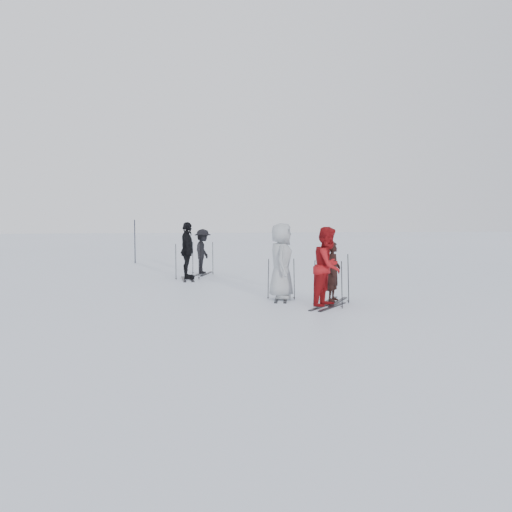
{
  "coord_description": "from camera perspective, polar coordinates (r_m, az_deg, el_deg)",
  "views": [
    {
      "loc": [
        -2.2,
        -16.11,
        2.21
      ],
      "look_at": [
        0.0,
        1.0,
        1.0
      ],
      "focal_mm": 40.0,
      "sensor_mm": 36.0,
      "label": 1
    }
  ],
  "objects": [
    {
      "name": "skier_red",
      "position": [
        13.91,
        7.22,
        -1.17
      ],
      "size": [
        1.14,
        1.18,
        1.92
      ],
      "primitive_type": "imported",
      "rotation": [
        0.0,
        0.0,
        0.92
      ],
      "color": "maroon",
      "rests_on": "ground"
    },
    {
      "name": "skis_uphill_left",
      "position": [
        19.98,
        -6.88,
        -0.5
      ],
      "size": [
        1.82,
        1.03,
        1.3
      ],
      "primitive_type": null,
      "rotation": [
        0.0,
        0.0,
        1.62
      ],
      "color": "black",
      "rests_on": "ground"
    },
    {
      "name": "skis_red",
      "position": [
        13.94,
        7.2,
        -2.7
      ],
      "size": [
        1.8,
        1.65,
        1.17
      ],
      "primitive_type": null,
      "rotation": [
        0.0,
        0.0,
        0.92
      ],
      "color": "black",
      "rests_on": "ground"
    },
    {
      "name": "skier_uphill_far",
      "position": [
        21.75,
        -5.35,
        0.4
      ],
      "size": [
        0.9,
        1.22,
        1.69
      ],
      "primitive_type": "imported",
      "rotation": [
        0.0,
        0.0,
        1.3
      ],
      "color": "black",
      "rests_on": "ground"
    },
    {
      "name": "skis_uphill_far",
      "position": [
        21.77,
        -5.35,
        -0.15
      ],
      "size": [
        1.93,
        1.36,
        1.28
      ],
      "primitive_type": null,
      "rotation": [
        0.0,
        0.0,
        1.3
      ],
      "color": "black",
      "rests_on": "ground"
    },
    {
      "name": "skis_near_dark",
      "position": [
        14.77,
        7.72,
        -2.11
      ],
      "size": [
        1.99,
        1.67,
        1.29
      ],
      "primitive_type": null,
      "rotation": [
        0.0,
        0.0,
        1.07
      ],
      "color": "black",
      "rests_on": "ground"
    },
    {
      "name": "piste_marker",
      "position": [
        27.39,
        -12.02,
        1.43
      ],
      "size": [
        0.05,
        0.05,
        2.04
      ],
      "primitive_type": "cylinder",
      "rotation": [
        0.0,
        0.0,
        -0.09
      ],
      "color": "black",
      "rests_on": "ground"
    },
    {
      "name": "skier_grey",
      "position": [
        15.1,
        2.54,
        -0.59
      ],
      "size": [
        0.82,
        1.08,
        2.0
      ],
      "primitive_type": "imported",
      "rotation": [
        0.0,
        0.0,
        1.37
      ],
      "color": "#9DA3A6",
      "rests_on": "ground"
    },
    {
      "name": "skier_uphill_left",
      "position": [
        19.95,
        -6.88,
        0.47
      ],
      "size": [
        0.54,
        1.18,
        1.98
      ],
      "primitive_type": "imported",
      "rotation": [
        0.0,
        0.0,
        1.62
      ],
      "color": "black",
      "rests_on": "ground"
    },
    {
      "name": "skier_near_dark",
      "position": [
        14.75,
        7.73,
        -1.66
      ],
      "size": [
        0.59,
        0.66,
        1.52
      ],
      "primitive_type": "imported",
      "rotation": [
        0.0,
        0.0,
        1.07
      ],
      "color": "black",
      "rests_on": "ground"
    },
    {
      "name": "skis_grey",
      "position": [
        15.15,
        2.54,
        -2.25
      ],
      "size": [
        1.67,
        1.11,
        1.12
      ],
      "primitive_type": null,
      "rotation": [
        0.0,
        0.0,
        1.37
      ],
      "color": "black",
      "rests_on": "ground"
    },
    {
      "name": "ground",
      "position": [
        16.4,
        0.45,
        -3.73
      ],
      "size": [
        120.0,
        120.0,
        0.0
      ],
      "primitive_type": "plane",
      "color": "silver",
      "rests_on": "ground"
    }
  ]
}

